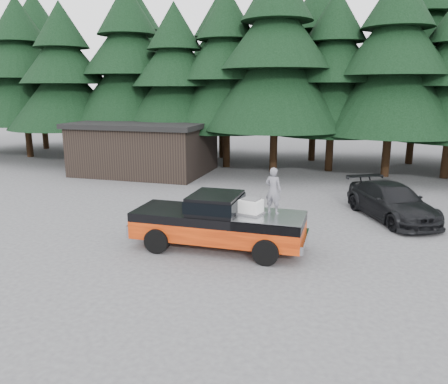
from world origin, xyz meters
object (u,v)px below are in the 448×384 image
(pickup_truck, at_px, (218,230))
(parked_car, at_px, (392,202))
(utility_building, at_px, (145,147))
(air_compressor, at_px, (251,207))
(man_on_bed, at_px, (273,190))

(pickup_truck, height_order, parked_car, parked_car)
(pickup_truck, distance_m, utility_building, 14.91)
(parked_car, bearing_deg, utility_building, 128.30)
(air_compressor, height_order, man_on_bed, man_on_bed)
(pickup_truck, bearing_deg, air_compressor, -1.06)
(air_compressor, xyz_separation_m, utility_building, (-9.82, 12.10, 0.10))
(man_on_bed, distance_m, utility_building, 15.76)
(man_on_bed, xyz_separation_m, utility_building, (-10.49, 11.75, -0.44))
(pickup_truck, xyz_separation_m, man_on_bed, (1.81, 0.33, 1.44))
(pickup_truck, relative_size, parked_car, 1.17)
(air_compressor, relative_size, man_on_bed, 0.44)
(air_compressor, distance_m, utility_building, 15.58)
(parked_car, relative_size, utility_building, 0.61)
(air_compressor, relative_size, utility_building, 0.08)
(man_on_bed, bearing_deg, utility_building, -35.07)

